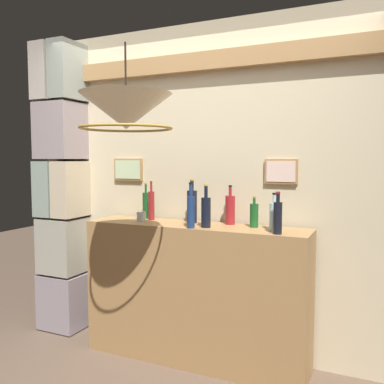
{
  "coord_description": "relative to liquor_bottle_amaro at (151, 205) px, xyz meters",
  "views": [
    {
      "loc": [
        1.26,
        -1.98,
        1.54
      ],
      "look_at": [
        0.0,
        0.78,
        1.3
      ],
      "focal_mm": 38.75,
      "sensor_mm": 36.0,
      "label": 1
    }
  ],
  "objects": [
    {
      "name": "panelled_rear_partition",
      "position": [
        0.42,
        0.19,
        0.19
      ],
      "size": [
        3.3,
        0.15,
        2.61
      ],
      "color": "beige",
      "rests_on": "ground"
    },
    {
      "name": "stone_pillar",
      "position": [
        -0.91,
        0.02,
        0.09
      ],
      "size": [
        0.39,
        0.39,
        2.53
      ],
      "color": "gray",
      "rests_on": "ground"
    },
    {
      "name": "bar_shelf_unit",
      "position": [
        0.42,
        -0.08,
        -0.65
      ],
      "size": [
        1.72,
        0.38,
        1.05
      ],
      "primitive_type": "cube",
      "color": "#9E7547",
      "rests_on": "ground"
    },
    {
      "name": "liquor_bottle_amaro",
      "position": [
        0.0,
        0.0,
        0.0
      ],
      "size": [
        0.05,
        0.05,
        0.31
      ],
      "color": "maroon",
      "rests_on": "bar_shelf_unit"
    },
    {
      "name": "liquor_bottle_rye",
      "position": [
        0.54,
        -0.16,
        -0.01
      ],
      "size": [
        0.07,
        0.07,
        0.31
      ],
      "color": "black",
      "rests_on": "bar_shelf_unit"
    },
    {
      "name": "liquor_bottle_bourbon",
      "position": [
        0.36,
        -0.01,
        0.01
      ],
      "size": [
        0.08,
        0.08,
        0.34
      ],
      "color": "black",
      "rests_on": "bar_shelf_unit"
    },
    {
      "name": "liquor_bottle_scotch",
      "position": [
        -0.08,
        0.06,
        -0.01
      ],
      "size": [
        0.05,
        0.05,
        0.3
      ],
      "color": "#194E20",
      "rests_on": "bar_shelf_unit"
    },
    {
      "name": "liquor_bottle_gin",
      "position": [
        1.02,
        -0.08,
        -0.02
      ],
      "size": [
        0.06,
        0.06,
        0.26
      ],
      "color": "#ABCCD8",
      "rests_on": "bar_shelf_unit"
    },
    {
      "name": "liquor_bottle_rum",
      "position": [
        1.07,
        -0.21,
        -0.01
      ],
      "size": [
        0.06,
        0.06,
        0.28
      ],
      "color": "black",
      "rests_on": "bar_shelf_unit"
    },
    {
      "name": "liquor_bottle_whiskey",
      "position": [
        0.86,
        -0.01,
        -0.03
      ],
      "size": [
        0.06,
        0.06,
        0.23
      ],
      "color": "#1A5221",
      "rests_on": "bar_shelf_unit"
    },
    {
      "name": "liquor_bottle_vodka",
      "position": [
        0.66,
        0.05,
        -0.01
      ],
      "size": [
        0.07,
        0.07,
        0.3
      ],
      "color": "maroon",
      "rests_on": "bar_shelf_unit"
    },
    {
      "name": "liquor_bottle_tequila",
      "position": [
        0.46,
        -0.23,
        0.0
      ],
      "size": [
        0.06,
        0.06,
        0.33
      ],
      "color": "navy",
      "rests_on": "bar_shelf_unit"
    },
    {
      "name": "glass_tumbler_rocks",
      "position": [
        -0.03,
        -0.11,
        -0.08
      ],
      "size": [
        0.07,
        0.07,
        0.08
      ],
      "color": "silver",
      "rests_on": "bar_shelf_unit"
    },
    {
      "name": "pendant_lamp",
      "position": [
        0.3,
        -0.8,
        0.64
      ],
      "size": [
        0.55,
        0.55,
        0.51
      ],
      "color": "#EFE5C6"
    }
  ]
}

